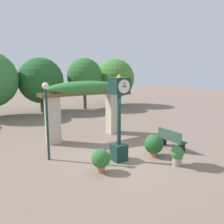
{
  "coord_description": "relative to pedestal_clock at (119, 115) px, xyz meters",
  "views": [
    {
      "loc": [
        -5.32,
        -7.6,
        3.63
      ],
      "look_at": [
        -0.28,
        0.24,
        1.87
      ],
      "focal_mm": 38.0,
      "sensor_mm": 36.0,
      "label": 1
    }
  ],
  "objects": [
    {
      "name": "pergola",
      "position": [
        0.28,
        3.53,
        0.32
      ],
      "size": [
        4.63,
        1.2,
        2.96
      ],
      "color": "#BCB299",
      "rests_on": "ground"
    },
    {
      "name": "potted_plant_near_left",
      "position": [
        -1.14,
        -0.56,
        -1.33
      ],
      "size": [
        0.67,
        0.67,
        0.84
      ],
      "color": "#B26B4C",
      "rests_on": "ground"
    },
    {
      "name": "tree_line",
      "position": [
        0.79,
        11.67,
        0.87
      ],
      "size": [
        17.63,
        4.1,
        4.79
      ],
      "color": "brown",
      "rests_on": "ground"
    },
    {
      "name": "pedestal_clock",
      "position": [
        0.0,
        0.0,
        0.0
      ],
      "size": [
        0.62,
        0.66,
        3.4
      ],
      "color": "#14332D",
      "rests_on": "ground"
    },
    {
      "name": "park_bench",
      "position": [
        2.75,
        -0.16,
        -1.38
      ],
      "size": [
        0.42,
        1.38,
        0.89
      ],
      "rotation": [
        0.0,
        0.0,
        1.57
      ],
      "color": "#2D4C38",
      "rests_on": "ground"
    },
    {
      "name": "lamp_post",
      "position": [
        -2.31,
        1.56,
        0.17
      ],
      "size": [
        0.26,
        0.26,
        3.07
      ],
      "color": "#19382D",
      "rests_on": "ground"
    },
    {
      "name": "potted_plant_near_right",
      "position": [
        1.45,
        -0.43,
        -1.3
      ],
      "size": [
        0.8,
        0.8,
        0.93
      ],
      "color": "#B26B4C",
      "rests_on": "ground"
    },
    {
      "name": "ground_plane",
      "position": [
        0.28,
        0.26,
        -1.81
      ],
      "size": [
        60.0,
        60.0,
        0.0
      ],
      "primitive_type": "plane",
      "color": "#7F6B5B"
    },
    {
      "name": "potted_plant_far_left",
      "position": [
        1.54,
        -1.6,
        -1.41
      ],
      "size": [
        0.49,
        0.49,
        0.74
      ],
      "color": "gray",
      "rests_on": "ground"
    }
  ]
}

